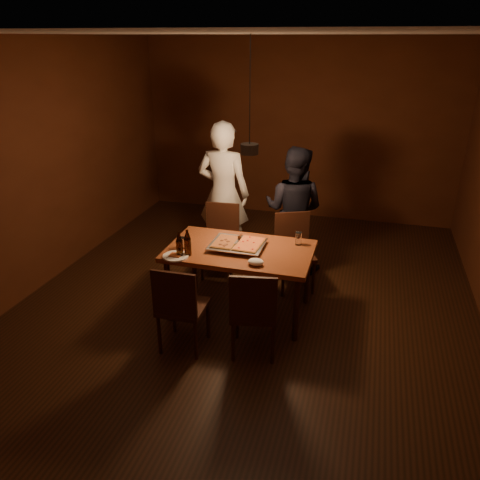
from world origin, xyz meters
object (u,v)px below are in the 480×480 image
(beer_bottle_b, at_px, (188,243))
(diner_dark, at_px, (294,210))
(chair_near_left, at_px, (179,302))
(pendant_lamp, at_px, (249,148))
(pizza_tray, at_px, (237,246))
(diner_white, at_px, (224,194))
(plate_slice, at_px, (176,256))
(beer_bottle_a, at_px, (179,245))
(chair_far_right, at_px, (294,244))
(dining_table, at_px, (240,255))
(chair_far_left, at_px, (221,233))
(chair_near_right, at_px, (254,307))

(beer_bottle_b, relative_size, diner_dark, 0.17)
(chair_near_left, xyz_separation_m, pendant_lamp, (0.38, 1.05, 1.22))
(pizza_tray, relative_size, diner_white, 0.30)
(diner_white, bearing_deg, diner_dark, -177.36)
(diner_white, bearing_deg, pizza_tray, 115.52)
(plate_slice, bearing_deg, beer_bottle_a, 34.60)
(chair_far_right, height_order, pizza_tray, chair_far_right)
(chair_far_right, xyz_separation_m, diner_dark, (-0.09, 0.47, 0.26))
(dining_table, height_order, beer_bottle_a, beer_bottle_a)
(pizza_tray, distance_m, beer_bottle_a, 0.62)
(chair_far_right, distance_m, pizza_tray, 0.91)
(dining_table, bearing_deg, beer_bottle_a, -147.50)
(plate_slice, height_order, pendant_lamp, pendant_lamp)
(chair_far_left, bearing_deg, beer_bottle_a, 83.04)
(diner_dark, bearing_deg, plate_slice, 70.13)
(dining_table, relative_size, chair_near_left, 3.09)
(beer_bottle_b, xyz_separation_m, pendant_lamp, (0.50, 0.51, 0.87))
(chair_far_right, bearing_deg, chair_far_left, -29.90)
(diner_white, distance_m, pendant_lamp, 1.42)
(diner_white, distance_m, diner_dark, 0.92)
(chair_far_right, relative_size, beer_bottle_a, 2.16)
(chair_near_left, height_order, chair_near_right, same)
(plate_slice, bearing_deg, beer_bottle_b, 36.42)
(chair_far_left, distance_m, diner_white, 0.54)
(beer_bottle_b, bearing_deg, plate_slice, -143.58)
(chair_far_left, relative_size, beer_bottle_a, 1.88)
(pizza_tray, distance_m, beer_bottle_b, 0.54)
(dining_table, bearing_deg, beer_bottle_b, -148.26)
(dining_table, height_order, diner_white, diner_white)
(chair_far_left, distance_m, chair_far_right, 0.93)
(chair_near_right, xyz_separation_m, pendant_lamp, (-0.30, 0.94, 1.22))
(pizza_tray, xyz_separation_m, diner_dark, (0.38, 1.20, 0.02))
(chair_near_left, relative_size, pendant_lamp, 0.44)
(chair_far_left, xyz_separation_m, beer_bottle_a, (-0.05, -1.17, 0.34))
(beer_bottle_a, xyz_separation_m, pendant_lamp, (0.57, 0.56, 0.88))
(chair_far_right, relative_size, chair_near_right, 1.14)
(beer_bottle_a, xyz_separation_m, diner_dark, (0.88, 1.56, -0.09))
(pizza_tray, height_order, beer_bottle_a, beer_bottle_a)
(chair_far_right, relative_size, pizza_tray, 1.01)
(diner_white, bearing_deg, dining_table, 116.48)
(beer_bottle_b, bearing_deg, dining_table, 31.74)
(diner_dark, xyz_separation_m, pendant_lamp, (-0.31, -1.00, 0.97))
(plate_slice, relative_size, diner_white, 0.14)
(beer_bottle_b, height_order, diner_white, diner_white)
(chair_near_right, height_order, diner_white, diner_white)
(chair_near_left, bearing_deg, diner_dark, 70.21)
(chair_far_left, distance_m, chair_near_right, 1.76)
(chair_near_left, distance_m, diner_dark, 2.18)
(chair_far_left, bearing_deg, chair_near_left, 90.08)
(dining_table, height_order, pizza_tray, pizza_tray)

